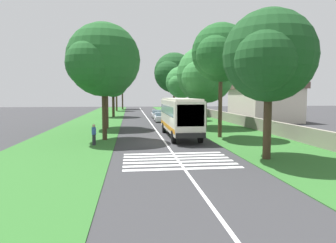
{
  "coord_description": "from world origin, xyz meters",
  "views": [
    {
      "loc": [
        -25.89,
        2.93,
        4.1
      ],
      "look_at": [
        2.46,
        -0.54,
        1.6
      ],
      "focal_mm": 33.02,
      "sensor_mm": 36.0,
      "label": 1
    }
  ],
  "objects": [
    {
      "name": "roadside_tree_right_1",
      "position": [
        2.52,
        -5.39,
        7.86
      ],
      "size": [
        6.42,
        5.48,
        10.72
      ],
      "color": "#4C3826",
      "rests_on": "grass_verge_right"
    },
    {
      "name": "roadside_tree_left_4",
      "position": [
        12.05,
        5.92,
        7.59
      ],
      "size": [
        7.64,
        6.16,
        10.83
      ],
      "color": "#4C3826",
      "rests_on": "grass_verge_left"
    },
    {
      "name": "roadside_tree_left_3",
      "position": [
        61.83,
        5.18,
        8.09
      ],
      "size": [
        6.69,
        5.49,
        10.98
      ],
      "color": "#3D2D1E",
      "rests_on": "grass_verge_left"
    },
    {
      "name": "utility_pole",
      "position": [
        10.77,
        -5.04,
        3.85
      ],
      "size": [
        0.24,
        1.4,
        7.33
      ],
      "color": "#473828",
      "rests_on": "grass_verge_right"
    },
    {
      "name": "trailing_car_0",
      "position": [
        20.61,
        -1.62,
        0.67
      ],
      "size": [
        4.3,
        1.78,
        1.43
      ],
      "color": "silver",
      "rests_on": "ground"
    },
    {
      "name": "roadside_tree_left_1",
      "position": [
        2.12,
        5.4,
        7.01
      ],
      "size": [
        7.37,
        6.48,
        10.36
      ],
      "color": "#3D2D1E",
      "rests_on": "grass_verge_left"
    },
    {
      "name": "roadside_tree_right_2",
      "position": [
        -7.39,
        -5.47,
        6.31
      ],
      "size": [
        6.92,
        5.71,
        9.29
      ],
      "color": "#3D2D1E",
      "rests_on": "grass_verge_right"
    },
    {
      "name": "roadside_tree_left_2",
      "position": [
        52.52,
        6.4,
        6.97
      ],
      "size": [
        5.2,
        4.48,
        9.31
      ],
      "color": "#4C3826",
      "rests_on": "grass_verge_left"
    },
    {
      "name": "centre_line",
      "position": [
        15.0,
        0.0,
        0.0
      ],
      "size": [
        110.0,
        0.16,
        0.01
      ],
      "primitive_type": "cube",
      "color": "silver",
      "rests_on": "ground"
    },
    {
      "name": "roadside_building",
      "position": [
        20.83,
        -17.94,
        2.99
      ],
      "size": [
        12.68,
        8.13,
        5.87
      ],
      "color": "beige",
      "rests_on": "ground"
    },
    {
      "name": "grass_verge_left",
      "position": [
        15.0,
        8.2,
        0.02
      ],
      "size": [
        120.0,
        8.0,
        0.04
      ],
      "primitive_type": "cube",
      "color": "#2D6628",
      "rests_on": "ground"
    },
    {
      "name": "roadside_tree_left_0",
      "position": [
        31.46,
        6.19,
        6.27
      ],
      "size": [
        6.46,
        5.54,
        9.15
      ],
      "color": "#3D2D1E",
      "rests_on": "grass_verge_left"
    },
    {
      "name": "coach_bus",
      "position": [
        3.48,
        -1.8,
        2.15
      ],
      "size": [
        11.16,
        2.62,
        3.73
      ],
      "color": "silver",
      "rests_on": "ground"
    },
    {
      "name": "roadside_tree_right_4",
      "position": [
        11.65,
        -6.12,
        6.39
      ],
      "size": [
        8.25,
        7.06,
        10.05
      ],
      "color": "#3D2D1E",
      "rests_on": "grass_verge_right"
    },
    {
      "name": "grass_verge_right",
      "position": [
        15.0,
        -8.2,
        0.02
      ],
      "size": [
        120.0,
        8.0,
        0.04
      ],
      "primitive_type": "cube",
      "color": "#2D6628",
      "rests_on": "ground"
    },
    {
      "name": "zebra_crossing",
      "position": [
        -7.1,
        0.0,
        0.0
      ],
      "size": [
        4.95,
        6.8,
        0.01
      ],
      "color": "silver",
      "rests_on": "ground"
    },
    {
      "name": "pedestrian",
      "position": [
        -0.79,
        5.85,
        0.91
      ],
      "size": [
        0.34,
        0.34,
        1.69
      ],
      "color": "#26262D",
      "rests_on": "grass_verge_left"
    },
    {
      "name": "roadside_wall",
      "position": [
        20.0,
        -11.6,
        0.72
      ],
      "size": [
        70.0,
        0.4,
        1.36
      ],
      "primitive_type": "cube",
      "color": "gray",
      "rests_on": "grass_verge_right"
    },
    {
      "name": "trailing_car_1",
      "position": [
        27.43,
        -1.7,
        0.67
      ],
      "size": [
        4.3,
        1.78,
        1.43
      ],
      "color": "silver",
      "rests_on": "ground"
    },
    {
      "name": "ground",
      "position": [
        0.0,
        0.0,
        0.0
      ],
      "size": [
        160.0,
        160.0,
        0.0
      ],
      "primitive_type": "plane",
      "color": "#333335"
    },
    {
      "name": "roadside_tree_right_3",
      "position": [
        32.08,
        -5.09,
        7.97
      ],
      "size": [
        9.04,
        7.62,
        11.93
      ],
      "color": "brown",
      "rests_on": "grass_verge_right"
    },
    {
      "name": "roadside_tree_right_0",
      "position": [
        22.94,
        -5.09,
        5.88
      ],
      "size": [
        6.17,
        5.05,
        8.53
      ],
      "color": "brown",
      "rests_on": "grass_verge_right"
    }
  ]
}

